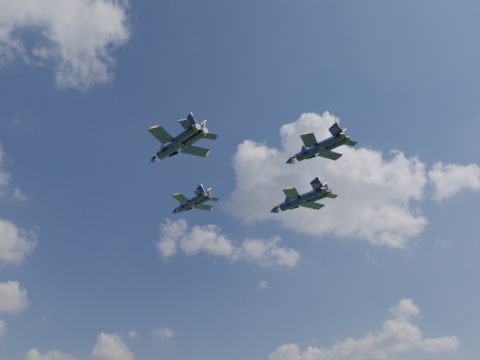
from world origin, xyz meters
name	(u,v)px	position (x,y,z in m)	size (l,w,h in m)	color
jet_lead	(186,206)	(-5.42, 24.62, 65.41)	(10.86, 13.90, 3.33)	black
jet_left	(170,149)	(-20.00, 8.81, 67.03)	(13.36, 17.08, 4.10)	black
jet_right	(293,203)	(14.57, 10.01, 66.87)	(13.78, 17.90, 4.25)	black
jet_slot	(309,152)	(-1.86, -10.27, 64.25)	(11.22, 14.58, 3.46)	black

